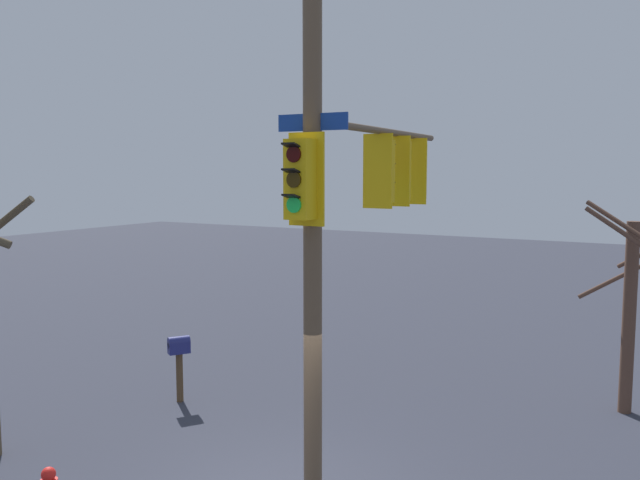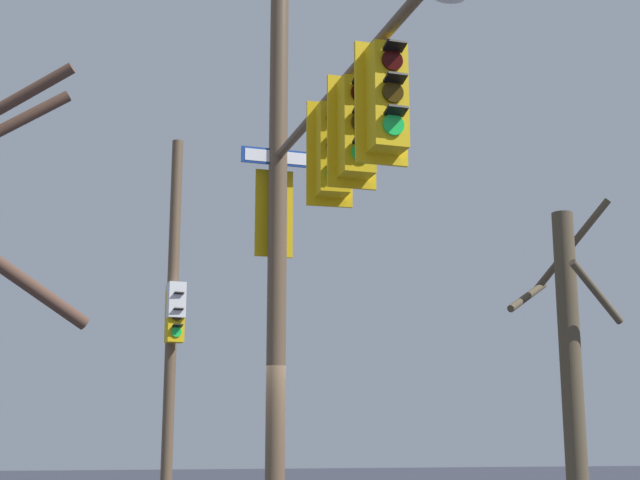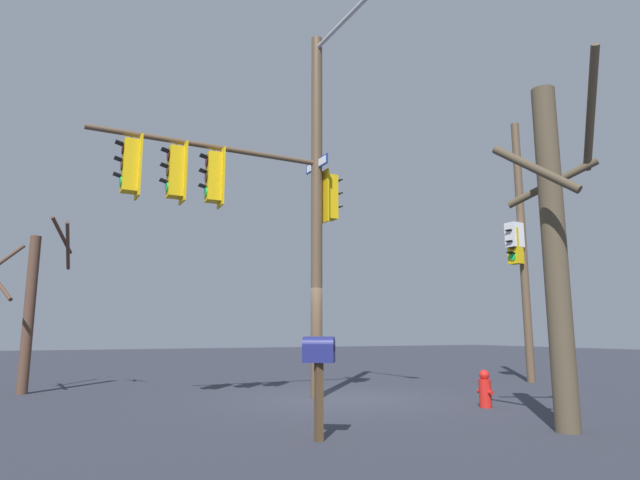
{
  "view_description": "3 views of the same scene",
  "coord_description": "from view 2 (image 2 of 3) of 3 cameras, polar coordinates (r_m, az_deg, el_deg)",
  "views": [
    {
      "loc": [
        4.95,
        -7.64,
        4.83
      ],
      "look_at": [
        0.16,
        0.83,
        3.81
      ],
      "focal_mm": 36.31,
      "sensor_mm": 36.0,
      "label": 1
    },
    {
      "loc": [
        3.24,
        12.89,
        1.45
      ],
      "look_at": [
        -0.2,
        0.7,
        4.24
      ],
      "focal_mm": 51.75,
      "sensor_mm": 36.0,
      "label": 2
    },
    {
      "loc": [
        -11.05,
        5.78,
        1.46
      ],
      "look_at": [
        0.25,
        0.27,
        3.64
      ],
      "focal_mm": 30.09,
      "sensor_mm": 36.0,
      "label": 3
    }
  ],
  "objects": [
    {
      "name": "main_signal_pole_assembly",
      "position": [
        12.26,
        -0.69,
        3.78
      ],
      "size": [
        3.68,
        5.92,
        8.88
      ],
      "rotation": [
        0.0,
        0.0,
        1.6
      ],
      "color": "brown",
      "rests_on": "ground"
    },
    {
      "name": "secondary_pole_assembly",
      "position": [
        20.15,
        -9.08,
        -4.66
      ],
      "size": [
        0.4,
        0.8,
        8.11
      ],
      "rotation": [
        0.0,
        0.0,
        1.65
      ],
      "color": "brown",
      "rests_on": "ground"
    },
    {
      "name": "bare_tree_across_street",
      "position": [
        16.49,
        15.22,
        -7.0
      ],
      "size": [
        2.14,
        1.96,
        5.79
      ],
      "color": "brown",
      "rests_on": "ground"
    }
  ]
}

